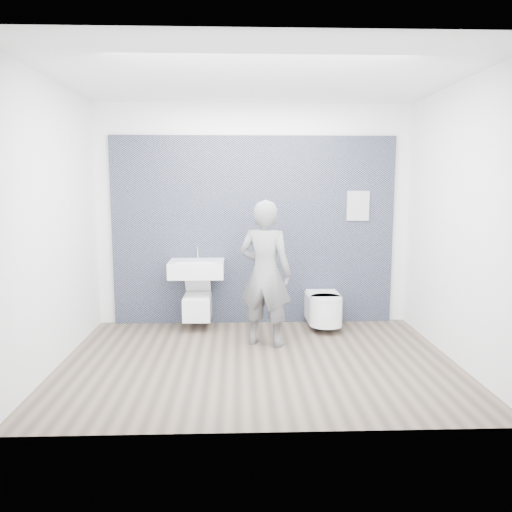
{
  "coord_description": "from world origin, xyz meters",
  "views": [
    {
      "loc": [
        -0.2,
        -4.91,
        1.79
      ],
      "look_at": [
        0.0,
        0.6,
        1.0
      ],
      "focal_mm": 35.0,
      "sensor_mm": 36.0,
      "label": 1
    }
  ],
  "objects_px": {
    "toilet_square": "(198,305)",
    "toilet_rounded": "(324,308)",
    "washbasin": "(197,268)",
    "visitor": "(265,273)"
  },
  "relations": [
    {
      "from": "washbasin",
      "to": "toilet_square",
      "type": "xyz_separation_m",
      "value": [
        0.0,
        0.01,
        -0.47
      ]
    },
    {
      "from": "visitor",
      "to": "washbasin",
      "type": "bearing_deg",
      "value": -18.66
    },
    {
      "from": "toilet_square",
      "to": "visitor",
      "type": "xyz_separation_m",
      "value": [
        0.81,
        -0.67,
        0.52
      ]
    },
    {
      "from": "toilet_square",
      "to": "visitor",
      "type": "bearing_deg",
      "value": -39.66
    },
    {
      "from": "washbasin",
      "to": "toilet_square",
      "type": "bearing_deg",
      "value": 90.0
    },
    {
      "from": "toilet_square",
      "to": "washbasin",
      "type": "bearing_deg",
      "value": -90.0
    },
    {
      "from": "toilet_rounded",
      "to": "toilet_square",
      "type": "bearing_deg",
      "value": 176.34
    },
    {
      "from": "toilet_square",
      "to": "toilet_rounded",
      "type": "height_order",
      "value": "toilet_square"
    },
    {
      "from": "toilet_rounded",
      "to": "visitor",
      "type": "bearing_deg",
      "value": -143.29
    },
    {
      "from": "visitor",
      "to": "toilet_square",
      "type": "bearing_deg",
      "value": -19.11
    }
  ]
}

